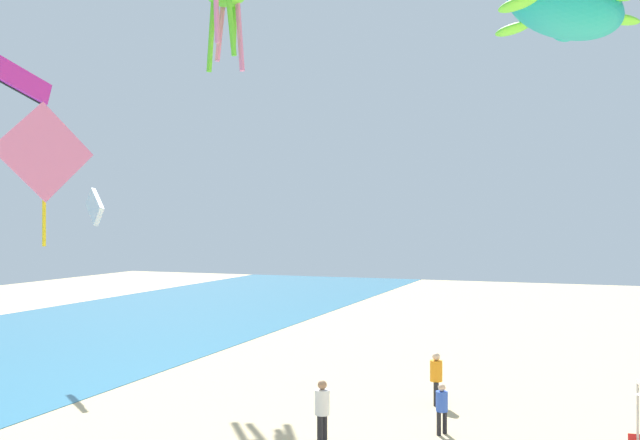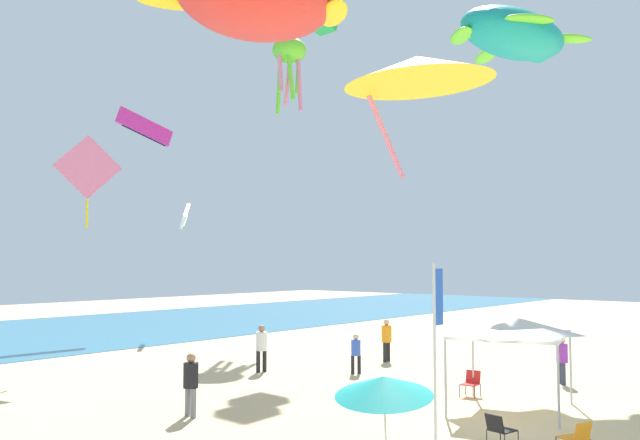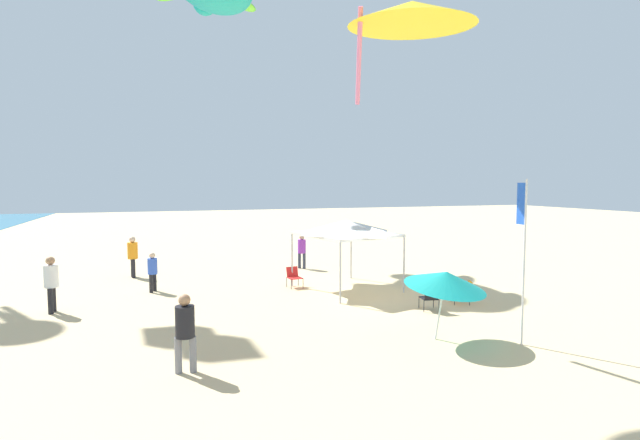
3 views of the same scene
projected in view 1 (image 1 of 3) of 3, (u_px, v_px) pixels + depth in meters
The scene contains 7 objects.
person_by_tent at pixel (436, 374), 25.19m from camera, with size 0.50×0.45×1.88m.
person_near_umbrella at pixel (442, 405), 21.70m from camera, with size 0.38×0.37×1.57m.
person_far_stroller at pixel (322, 406), 20.82m from camera, with size 0.50×0.45×1.88m.
kite_parafoil_magenta at pixel (14, 77), 34.24m from camera, with size 4.04×1.32×2.46m.
kite_diamond_pink at pixel (44, 157), 19.77m from camera, with size 2.57×1.39×4.10m.
kite_turtle_teal at pixel (564, 9), 27.89m from camera, with size 7.09×6.37×3.30m.
kite_parafoil_white at pixel (95, 207), 31.94m from camera, with size 2.06×2.46×1.82m.
Camera 1 is at (-18.22, 3.68, 6.60)m, focal length 39.43 mm.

